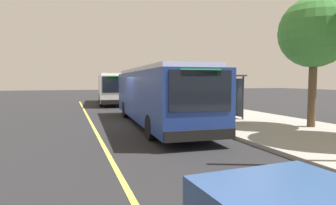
% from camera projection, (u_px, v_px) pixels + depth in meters
% --- Properties ---
extents(ground_plane, '(120.00, 120.00, 0.00)m').
position_uv_depth(ground_plane, '(135.00, 124.00, 15.61)').
color(ground_plane, '#232326').
extents(sidewalk_curb, '(44.00, 6.40, 0.15)m').
position_uv_depth(sidewalk_curb, '(232.00, 118.00, 17.54)').
color(sidewalk_curb, gray).
rests_on(sidewalk_curb, ground_plane).
extents(lane_stripe_center, '(36.00, 0.14, 0.01)m').
position_uv_depth(lane_stripe_center, '(93.00, 126.00, 14.89)').
color(lane_stripe_center, '#E0D64C').
rests_on(lane_stripe_center, ground_plane).
extents(transit_bus_main, '(11.95, 3.13, 2.95)m').
position_uv_depth(transit_bus_main, '(157.00, 94.00, 15.03)').
color(transit_bus_main, navy).
rests_on(transit_bus_main, ground_plane).
extents(transit_bus_second, '(10.28, 3.37, 2.95)m').
position_uv_depth(transit_bus_second, '(112.00, 88.00, 28.98)').
color(transit_bus_second, white).
rests_on(transit_bus_second, ground_plane).
extents(bus_shelter, '(2.90, 1.60, 2.48)m').
position_uv_depth(bus_shelter, '(222.00, 87.00, 17.37)').
color(bus_shelter, '#333338').
rests_on(bus_shelter, sidewalk_curb).
extents(waiting_bench, '(1.60, 0.48, 0.95)m').
position_uv_depth(waiting_bench, '(220.00, 109.00, 17.43)').
color(waiting_bench, brown).
rests_on(waiting_bench, sidewalk_curb).
extents(route_sign_post, '(0.44, 0.08, 2.80)m').
position_uv_depth(route_sign_post, '(211.00, 88.00, 14.70)').
color(route_sign_post, '#333338').
rests_on(route_sign_post, sidewalk_curb).
extents(pedestrian_commuter, '(0.24, 0.40, 1.69)m').
position_uv_depth(pedestrian_commuter, '(189.00, 99.00, 18.52)').
color(pedestrian_commuter, '#282D47').
rests_on(pedestrian_commuter, sidewalk_curb).
extents(street_tree_near_shelter, '(3.23, 3.23, 6.00)m').
position_uv_depth(street_tree_near_shelter, '(314.00, 33.00, 13.35)').
color(street_tree_near_shelter, brown).
rests_on(street_tree_near_shelter, sidewalk_curb).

